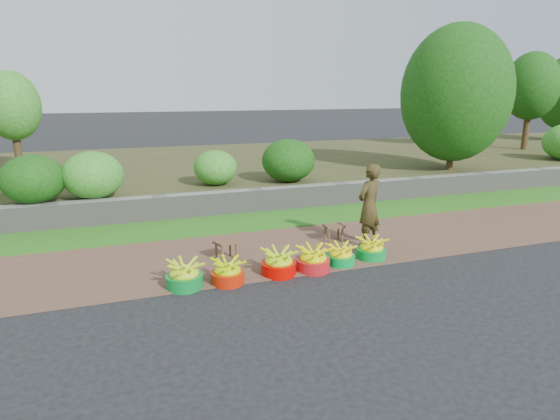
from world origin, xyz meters
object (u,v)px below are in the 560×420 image
object	(u,v)px
stool_right	(334,228)
basin_f	(371,249)
basin_a	(184,276)
basin_c	(279,263)
basin_e	(341,256)
vendor_woman	(369,205)
basin_d	(313,260)
basin_b	(228,272)
stool_left	(226,245)

from	to	relation	value
stool_right	basin_f	bearing A→B (deg)	-78.90
basin_a	basin_c	xyz separation A→B (m)	(1.47, 0.02, 0.00)
basin_e	vendor_woman	size ratio (longest dim) A/B	0.31
basin_a	stool_right	distance (m)	3.24
basin_d	stool_right	bearing A→B (deg)	52.18
stool_right	vendor_woman	xyz separation A→B (m)	(0.49, -0.43, 0.51)
basin_b	basin_f	xyz separation A→B (m)	(2.58, 0.21, 0.00)
basin_d	basin_f	bearing A→B (deg)	8.37
basin_b	stool_left	world-z (taller)	basin_b
basin_a	basin_f	xyz separation A→B (m)	(3.21, 0.16, -0.01)
basin_b	stool_left	distance (m)	1.01
basin_d	vendor_woman	distance (m)	1.75
basin_c	vendor_woman	bearing A→B (deg)	20.65
basin_e	stool_left	bearing A→B (deg)	153.83
basin_d	stool_right	xyz separation A→B (m)	(0.95, 1.23, 0.09)
basin_a	stool_left	distance (m)	1.25
basin_f	stool_right	xyz separation A→B (m)	(-0.21, 1.06, 0.10)
basin_f	stool_right	distance (m)	1.08
stool_left	stool_right	distance (m)	2.18
stool_left	vendor_woman	bearing A→B (deg)	-3.13
basin_d	basin_f	distance (m)	1.17
vendor_woman	stool_left	bearing A→B (deg)	-28.34
stool_right	stool_left	bearing A→B (deg)	-172.38
basin_a	basin_d	size ratio (longest dim) A/B	1.02
basin_f	basin_a	bearing A→B (deg)	-177.20
basin_d	stool_right	world-z (taller)	basin_d
basin_e	basin_f	bearing A→B (deg)	7.99
basin_b	vendor_woman	distance (m)	3.04
stool_left	basin_d	bearing A→B (deg)	-37.77
basin_a	vendor_woman	size ratio (longest dim) A/B	0.36
basin_e	stool_left	size ratio (longest dim) A/B	1.09
basin_d	stool_left	world-z (taller)	basin_d
basin_c	basin_f	distance (m)	1.74
stool_right	basin_c	bearing A→B (deg)	-142.02
basin_b	basin_f	world-z (taller)	basin_f
basin_e	vendor_woman	bearing A→B (deg)	37.94
basin_a	basin_d	world-z (taller)	basin_a
basin_a	stool_right	size ratio (longest dim) A/B	1.47
basin_f	stool_right	bearing A→B (deg)	101.10
basin_b	basin_f	distance (m)	2.59
basin_d	basin_a	bearing A→B (deg)	179.61
basin_e	vendor_woman	distance (m)	1.31
basin_c	stool_right	bearing A→B (deg)	37.98
basin_d	basin_e	xyz separation A→B (m)	(0.53, 0.08, -0.02)
basin_e	stool_right	size ratio (longest dim) A/B	1.28
basin_d	basin_e	distance (m)	0.54
vendor_woman	basin_b	bearing A→B (deg)	-8.96
basin_e	stool_right	distance (m)	1.23
basin_d	basin_e	world-z (taller)	basin_d
basin_b	basin_f	size ratio (longest dim) A/B	0.99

